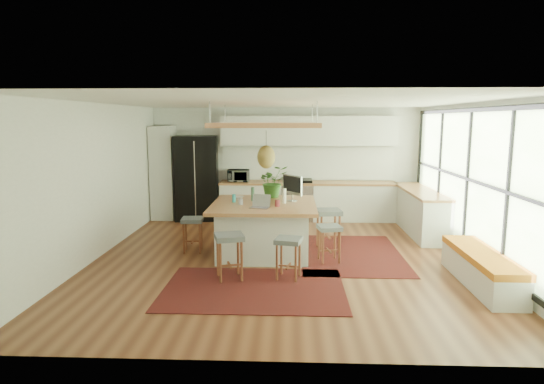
{
  "coord_description": "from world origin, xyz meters",
  "views": [
    {
      "loc": [
        0.15,
        -7.8,
        2.42
      ],
      "look_at": [
        -0.2,
        0.5,
        1.1
      ],
      "focal_mm": 30.32,
      "sensor_mm": 36.0,
      "label": 1
    }
  ],
  "objects_px": {
    "stool_near_left": "(229,257)",
    "island_plant": "(273,185)",
    "stool_right_front": "(329,242)",
    "laptop": "(260,201)",
    "microwave": "(239,174)",
    "stool_right_back": "(328,230)",
    "monitor": "(292,187)",
    "fridge": "(197,181)",
    "stool_left_side": "(193,233)",
    "island": "(264,229)",
    "stool_near_right": "(288,256)"
  },
  "relations": [
    {
      "from": "island",
      "to": "stool_near_left",
      "type": "bearing_deg",
      "value": -107.87
    },
    {
      "from": "fridge",
      "to": "stool_near_right",
      "type": "xyz_separation_m",
      "value": [
        2.25,
        -4.21,
        -0.57
      ]
    },
    {
      "from": "stool_near_left",
      "to": "monitor",
      "type": "distance_m",
      "value": 2.05
    },
    {
      "from": "stool_near_right",
      "to": "island_plant",
      "type": "xyz_separation_m",
      "value": [
        -0.32,
        1.98,
        0.81
      ]
    },
    {
      "from": "stool_right_back",
      "to": "laptop",
      "type": "xyz_separation_m",
      "value": [
        -1.24,
        -0.82,
        0.7
      ]
    },
    {
      "from": "stool_right_back",
      "to": "microwave",
      "type": "relative_size",
      "value": 1.45
    },
    {
      "from": "stool_left_side",
      "to": "monitor",
      "type": "distance_m",
      "value": 2.01
    },
    {
      "from": "stool_near_left",
      "to": "island_plant",
      "type": "xyz_separation_m",
      "value": [
        0.58,
        2.04,
        0.81
      ]
    },
    {
      "from": "stool_left_side",
      "to": "island_plant",
      "type": "height_order",
      "value": "island_plant"
    },
    {
      "from": "microwave",
      "to": "stool_right_back",
      "type": "bearing_deg",
      "value": -55.02
    },
    {
      "from": "stool_right_front",
      "to": "microwave",
      "type": "relative_size",
      "value": 1.23
    },
    {
      "from": "stool_right_front",
      "to": "stool_left_side",
      "type": "xyz_separation_m",
      "value": [
        -2.46,
        0.5,
        0.0
      ]
    },
    {
      "from": "laptop",
      "to": "monitor",
      "type": "relative_size",
      "value": 0.64
    },
    {
      "from": "stool_near_left",
      "to": "monitor",
      "type": "bearing_deg",
      "value": 59.42
    },
    {
      "from": "stool_near_left",
      "to": "island_plant",
      "type": "height_order",
      "value": "island_plant"
    },
    {
      "from": "stool_right_front",
      "to": "stool_left_side",
      "type": "bearing_deg",
      "value": 168.52
    },
    {
      "from": "stool_left_side",
      "to": "microwave",
      "type": "relative_size",
      "value": 1.23
    },
    {
      "from": "island",
      "to": "microwave",
      "type": "bearing_deg",
      "value": 105.05
    },
    {
      "from": "stool_near_right",
      "to": "monitor",
      "type": "xyz_separation_m",
      "value": [
        0.06,
        1.55,
        0.83
      ]
    },
    {
      "from": "monitor",
      "to": "island_plant",
      "type": "distance_m",
      "value": 0.57
    },
    {
      "from": "stool_right_back",
      "to": "monitor",
      "type": "relative_size",
      "value": 1.41
    },
    {
      "from": "stool_right_back",
      "to": "microwave",
      "type": "bearing_deg",
      "value": 127.87
    },
    {
      "from": "stool_right_back",
      "to": "microwave",
      "type": "xyz_separation_m",
      "value": [
        -1.98,
        2.54,
        0.75
      ]
    },
    {
      "from": "stool_near_left",
      "to": "stool_right_front",
      "type": "relative_size",
      "value": 1.11
    },
    {
      "from": "fridge",
      "to": "stool_right_front",
      "type": "bearing_deg",
      "value": -53.97
    },
    {
      "from": "stool_near_right",
      "to": "stool_right_back",
      "type": "distance_m",
      "value": 1.85
    },
    {
      "from": "stool_right_front",
      "to": "stool_right_back",
      "type": "xyz_separation_m",
      "value": [
        0.05,
        0.82,
        0.0
      ]
    },
    {
      "from": "stool_near_left",
      "to": "laptop",
      "type": "xyz_separation_m",
      "value": [
        0.4,
        0.93,
        0.7
      ]
    },
    {
      "from": "stool_near_left",
      "to": "laptop",
      "type": "relative_size",
      "value": 2.09
    },
    {
      "from": "laptop",
      "to": "microwave",
      "type": "relative_size",
      "value": 0.65
    },
    {
      "from": "stool_right_front",
      "to": "microwave",
      "type": "bearing_deg",
      "value": 119.86
    },
    {
      "from": "island",
      "to": "microwave",
      "type": "height_order",
      "value": "microwave"
    },
    {
      "from": "stool_near_right",
      "to": "stool_near_left",
      "type": "bearing_deg",
      "value": -176.08
    },
    {
      "from": "island_plant",
      "to": "stool_right_back",
      "type": "bearing_deg",
      "value": -15.25
    },
    {
      "from": "stool_near_right",
      "to": "laptop",
      "type": "distance_m",
      "value": 1.22
    },
    {
      "from": "fridge",
      "to": "stool_near_left",
      "type": "relative_size",
      "value": 2.88
    },
    {
      "from": "island",
      "to": "fridge",
      "type": "bearing_deg",
      "value": 121.89
    },
    {
      "from": "island",
      "to": "island_plant",
      "type": "xyz_separation_m",
      "value": [
        0.13,
        0.67,
        0.7
      ]
    },
    {
      "from": "monitor",
      "to": "island",
      "type": "bearing_deg",
      "value": -104.74
    },
    {
      "from": "stool_right_front",
      "to": "monitor",
      "type": "relative_size",
      "value": 1.2
    },
    {
      "from": "microwave",
      "to": "fridge",
      "type": "bearing_deg",
      "value": 178.47
    },
    {
      "from": "stool_right_back",
      "to": "stool_left_side",
      "type": "bearing_deg",
      "value": -172.81
    },
    {
      "from": "stool_near_right",
      "to": "stool_right_front",
      "type": "bearing_deg",
      "value": 51.8
    },
    {
      "from": "stool_left_side",
      "to": "microwave",
      "type": "height_order",
      "value": "microwave"
    },
    {
      "from": "stool_right_back",
      "to": "monitor",
      "type": "distance_m",
      "value": 1.09
    },
    {
      "from": "laptop",
      "to": "stool_near_left",
      "type": "bearing_deg",
      "value": -99.54
    },
    {
      "from": "stool_near_left",
      "to": "fridge",
      "type": "bearing_deg",
      "value": 107.66
    },
    {
      "from": "stool_right_front",
      "to": "stool_right_back",
      "type": "bearing_deg",
      "value": 86.53
    },
    {
      "from": "island",
      "to": "microwave",
      "type": "distance_m",
      "value": 3.09
    },
    {
      "from": "stool_near_left",
      "to": "stool_left_side",
      "type": "relative_size",
      "value": 1.1
    }
  ]
}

